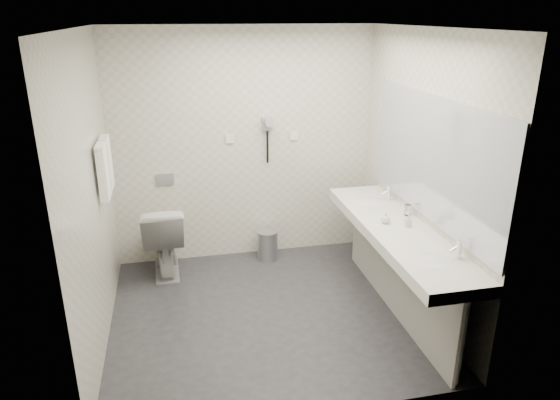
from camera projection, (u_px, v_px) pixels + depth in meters
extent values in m
plane|color=#26252A|center=(268.00, 313.00, 4.67)|extent=(2.80, 2.80, 0.00)
plane|color=silver|center=(265.00, 28.00, 3.81)|extent=(2.80, 2.80, 0.00)
plane|color=beige|center=(244.00, 147.00, 5.43)|extent=(2.80, 0.00, 2.80)
plane|color=beige|center=(306.00, 252.00, 3.05)|extent=(2.80, 0.00, 2.80)
plane|color=beige|center=(91.00, 197.00, 3.96)|extent=(0.00, 2.60, 2.60)
plane|color=beige|center=(420.00, 174.00, 4.52)|extent=(0.00, 2.60, 2.60)
cube|color=silver|center=(397.00, 232.00, 4.43)|extent=(0.55, 2.20, 0.10)
cube|color=gray|center=(396.00, 275.00, 4.59)|extent=(0.03, 2.15, 0.75)
cylinder|color=silver|center=(461.00, 343.00, 3.64)|extent=(0.06, 0.06, 0.75)
cylinder|color=silver|center=(359.00, 229.00, 5.55)|extent=(0.06, 0.06, 0.75)
cube|color=#B2BCC6|center=(432.00, 159.00, 4.26)|extent=(0.02, 2.20, 1.05)
ellipsoid|color=silver|center=(434.00, 262.00, 3.83)|extent=(0.40, 0.31, 0.05)
ellipsoid|color=silver|center=(370.00, 203.00, 5.02)|extent=(0.40, 0.31, 0.05)
cylinder|color=silver|center=(459.00, 249.00, 3.83)|extent=(0.04, 0.04, 0.15)
cylinder|color=silver|center=(389.00, 193.00, 5.03)|extent=(0.04, 0.04, 0.15)
imported|color=beige|center=(408.00, 220.00, 4.41)|extent=(0.05, 0.05, 0.11)
imported|color=beige|center=(386.00, 218.00, 4.48)|extent=(0.11, 0.11, 0.10)
cylinder|color=silver|center=(408.00, 210.00, 4.65)|extent=(0.07, 0.07, 0.10)
imported|color=silver|center=(164.00, 238.00, 5.31)|extent=(0.45, 0.77, 0.77)
cube|color=#B2B5BA|center=(165.00, 179.00, 5.35)|extent=(0.18, 0.02, 0.12)
cylinder|color=#B2B5BA|center=(267.00, 246.00, 5.66)|extent=(0.28, 0.28, 0.32)
cylinder|color=#B2B5BA|center=(267.00, 232.00, 5.60)|extent=(0.23, 0.23, 0.02)
cylinder|color=silver|center=(101.00, 143.00, 4.37)|extent=(0.02, 0.62, 0.02)
cube|color=white|center=(103.00, 172.00, 4.32)|extent=(0.07, 0.24, 0.48)
cube|color=white|center=(107.00, 163.00, 4.58)|extent=(0.07, 0.24, 0.48)
cube|color=gray|center=(267.00, 124.00, 5.37)|extent=(0.10, 0.04, 0.14)
cylinder|color=gray|center=(268.00, 122.00, 5.29)|extent=(0.08, 0.14, 0.08)
cylinder|color=black|center=(267.00, 147.00, 5.44)|extent=(0.02, 0.02, 0.35)
cube|color=silver|center=(230.00, 139.00, 5.36)|extent=(0.09, 0.02, 0.09)
cube|color=silver|center=(294.00, 136.00, 5.49)|extent=(0.09, 0.02, 0.09)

